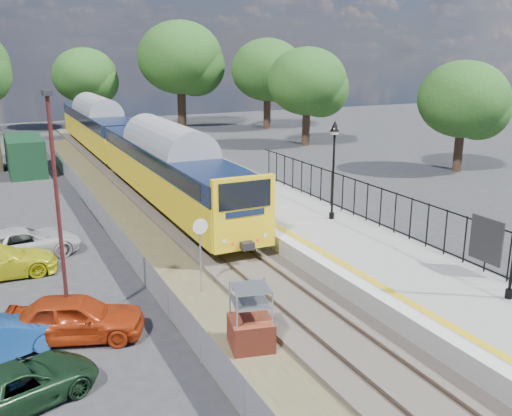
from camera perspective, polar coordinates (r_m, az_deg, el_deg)
ground at (r=19.93m, az=3.99°, el=-9.87°), size 120.00×120.00×0.00m
track_bed at (r=27.98m, az=-6.66°, el=-2.17°), size 5.90×80.00×0.29m
platform at (r=28.23m, az=3.45°, el=-1.17°), size 5.00×70.00×0.90m
platform_edge at (r=27.19m, az=-0.34°, el=-0.80°), size 0.90×70.00×0.01m
victorian_lamp_north at (r=26.26m, az=7.82°, el=6.07°), size 0.44×0.44×4.60m
palisade_fence at (r=24.59m, az=14.85°, el=-0.83°), size 0.12×26.00×2.00m
wire_fence at (r=29.12m, az=-15.15°, el=-0.87°), size 0.06×52.00×1.20m
tree_line at (r=58.57m, az=-15.79°, el=13.02°), size 56.80×43.80×11.88m
train at (r=41.73m, az=-12.96°, el=6.55°), size 2.82×40.83×3.51m
brick_plinth at (r=16.96m, az=-0.53°, el=-11.03°), size 1.46×1.46×1.98m
speed_sign at (r=20.36m, az=-5.58°, el=-3.49°), size 0.57×0.11×2.83m
carpark_lamp at (r=17.54m, az=-19.24°, el=0.45°), size 0.25×0.50×7.47m
car_green at (r=15.84m, az=-22.55°, el=-16.07°), size 4.29×3.08×1.09m
car_red at (r=18.43m, az=-17.67°, el=-10.40°), size 4.46×2.93×1.41m
car_white at (r=26.05m, az=-22.30°, el=-3.29°), size 5.08×3.02×1.32m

